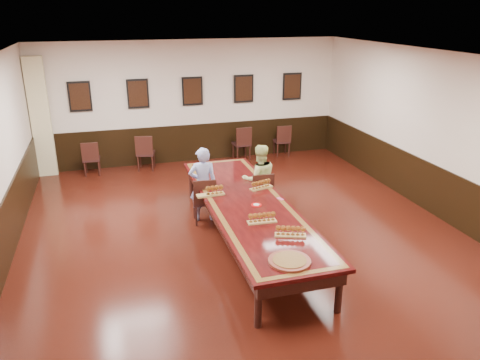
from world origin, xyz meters
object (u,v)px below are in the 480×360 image
object	(u,v)px
spare_chair_a	(91,158)
carved_platter	(290,261)
spare_chair_d	(282,140)
spare_chair_b	(146,152)
chair_man	(204,199)
conference_table	(248,210)
person_woman	(259,179)
person_man	(203,184)
chair_woman	(260,193)
spare_chair_c	(241,143)

from	to	relation	value
spare_chair_a	carved_platter	xyz separation A→B (m)	(2.62, -6.63, 0.34)
spare_chair_d	spare_chair_b	bearing A→B (deg)	6.41
chair_man	carved_platter	distance (m)	3.18
chair_man	conference_table	xyz separation A→B (m)	(0.57, -1.04, 0.15)
chair_man	person_woman	size ratio (longest dim) A/B	0.64
spare_chair_b	person_man	size ratio (longest dim) A/B	0.63
chair_woman	carved_platter	xyz separation A→B (m)	(-0.65, -3.14, 0.31)
chair_man	person_man	xyz separation A→B (m)	(0.01, 0.10, 0.28)
person_man	conference_table	bearing A→B (deg)	121.42
chair_woman	conference_table	xyz separation A→B (m)	(-0.59, -1.05, 0.15)
chair_woman	conference_table	bearing A→B (deg)	63.75
spare_chair_c	chair_woman	bearing A→B (deg)	76.17
chair_man	spare_chair_b	world-z (taller)	spare_chair_b
conference_table	carved_platter	bearing A→B (deg)	-91.81
spare_chair_a	person_man	distance (m)	4.02
spare_chair_a	spare_chair_d	size ratio (longest dim) A/B	0.98
chair_woman	carved_platter	bearing A→B (deg)	81.17
carved_platter	spare_chair_b	bearing A→B (deg)	100.87
spare_chair_a	spare_chair_b	size ratio (longest dim) A/B	0.93
person_woman	carved_platter	xyz separation A→B (m)	(-0.66, -3.24, 0.05)
spare_chair_b	conference_table	size ratio (longest dim) A/B	0.19
spare_chair_b	spare_chair_c	xyz separation A→B (m)	(2.61, 0.14, 0.00)
person_man	person_woman	xyz separation A→B (m)	(1.15, 0.01, -0.02)
spare_chair_c	spare_chair_a	bearing A→B (deg)	-0.98
chair_woman	person_man	distance (m)	1.18
spare_chair_a	spare_chair_b	xyz separation A→B (m)	(1.34, 0.01, 0.03)
conference_table	carved_platter	xyz separation A→B (m)	(-0.07, -2.09, 0.16)
chair_woman	spare_chair_a	distance (m)	4.78
spare_chair_c	carved_platter	xyz separation A→B (m)	(-1.34, -6.79, 0.30)
spare_chair_a	carved_platter	distance (m)	7.14
conference_table	spare_chair_a	bearing A→B (deg)	120.55
chair_man	chair_woman	distance (m)	1.16
chair_woman	spare_chair_b	world-z (taller)	spare_chair_b
spare_chair_d	person_woman	size ratio (longest dim) A/B	0.62
chair_man	spare_chair_d	xyz separation A→B (m)	(3.04, 3.71, -0.02)
spare_chair_a	person_woman	world-z (taller)	person_woman
chair_woman	person_woman	bearing A→B (deg)	-90.00
chair_man	spare_chair_d	bearing A→B (deg)	-124.06
spare_chair_c	person_woman	bearing A→B (deg)	75.97
chair_woman	spare_chair_b	bearing A→B (deg)	-58.20
chair_woman	person_man	size ratio (longest dim) A/B	0.62
spare_chair_a	carved_platter	world-z (taller)	spare_chair_a
spare_chair_b	person_man	distance (m)	3.52
spare_chair_d	spare_chair_a	bearing A→B (deg)	5.83
person_woman	spare_chair_d	bearing A→B (deg)	-114.60
spare_chair_a	spare_chair_b	world-z (taller)	spare_chair_b
spare_chair_b	spare_chair_a	bearing A→B (deg)	13.76
person_man	person_woman	world-z (taller)	person_man
person_woman	carved_platter	bearing A→B (deg)	81.43
chair_woman	spare_chair_a	size ratio (longest dim) A/B	1.06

